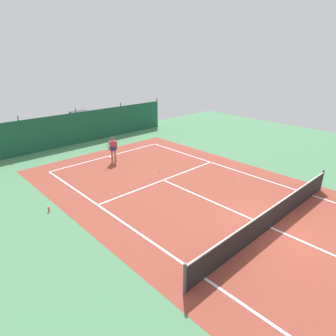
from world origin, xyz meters
TOP-DOWN VIEW (x-y plane):
  - ground_plane at (0.00, 0.00)m, footprint 36.00×36.00m
  - court_surface at (0.00, 0.00)m, footprint 11.02×26.60m
  - tennis_net at (0.00, 0.00)m, footprint 10.12×0.10m
  - back_fence at (-0.00, 16.59)m, footprint 16.30×0.98m
  - tennis_player at (-0.36, 10.74)m, footprint 0.86×0.62m
  - tennis_ball_near_player at (0.71, 7.53)m, footprint 0.07×0.07m
  - tennis_ball_midcourt at (3.01, 3.81)m, footprint 0.07×0.07m
  - tennis_ball_by_sideline at (-0.44, 7.02)m, footprint 0.07×0.07m
  - parked_car at (2.19, 19.54)m, footprint 2.06×4.22m
  - water_bottle at (-5.98, 7.36)m, footprint 0.08×0.08m

SIDE VIEW (x-z plane):
  - ground_plane at x=0.00m, z-range 0.00..0.00m
  - court_surface at x=0.00m, z-range 0.00..0.01m
  - tennis_ball_near_player at x=0.71m, z-range 0.00..0.07m
  - tennis_ball_midcourt at x=3.01m, z-range 0.00..0.07m
  - tennis_ball_by_sideline at x=-0.44m, z-range 0.00..0.07m
  - water_bottle at x=-5.98m, z-range 0.00..0.24m
  - tennis_net at x=0.00m, z-range -0.04..1.06m
  - back_fence at x=0.00m, z-range -0.68..2.02m
  - parked_car at x=2.19m, z-range 0.00..1.68m
  - tennis_player at x=-0.36m, z-range 0.14..1.78m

